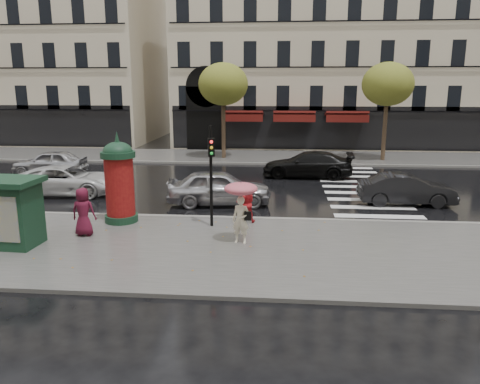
# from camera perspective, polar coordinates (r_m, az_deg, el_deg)

# --- Properties ---
(ground) EXTENTS (160.00, 160.00, 0.00)m
(ground) POSITION_cam_1_polar(r_m,az_deg,el_deg) (15.56, -2.58, -6.55)
(ground) COLOR black
(ground) RESTS_ON ground
(near_sidewalk) EXTENTS (90.00, 7.00, 0.12)m
(near_sidewalk) POSITION_cam_1_polar(r_m,az_deg,el_deg) (15.08, -2.83, -6.97)
(near_sidewalk) COLOR #474744
(near_sidewalk) RESTS_ON ground
(far_sidewalk) EXTENTS (90.00, 6.00, 0.12)m
(far_sidewalk) POSITION_cam_1_polar(r_m,az_deg,el_deg) (33.98, 1.57, 4.32)
(far_sidewalk) COLOR #474744
(far_sidewalk) RESTS_ON ground
(near_kerb) EXTENTS (90.00, 0.25, 0.14)m
(near_kerb) POSITION_cam_1_polar(r_m,az_deg,el_deg) (18.38, -1.37, -3.22)
(near_kerb) COLOR slate
(near_kerb) RESTS_ON ground
(far_kerb) EXTENTS (90.00, 0.25, 0.14)m
(far_kerb) POSITION_cam_1_polar(r_m,az_deg,el_deg) (31.02, 1.24, 3.50)
(far_kerb) COLOR slate
(far_kerb) RESTS_ON ground
(zebra_crossing) EXTENTS (3.60, 11.75, 0.01)m
(zebra_crossing) POSITION_cam_1_polar(r_m,az_deg,el_deg) (25.02, 14.12, 0.63)
(zebra_crossing) COLOR silver
(zebra_crossing) RESTS_ON ground
(bldg_far_corner) EXTENTS (26.00, 14.00, 22.90)m
(bldg_far_corner) POSITION_cam_1_polar(r_m,az_deg,el_deg) (45.13, 10.71, 20.60)
(bldg_far_corner) COLOR #B7A88C
(bldg_far_corner) RESTS_ON ground
(bldg_far_left) EXTENTS (24.00, 14.00, 22.90)m
(bldg_far_left) POSITION_cam_1_polar(r_m,az_deg,el_deg) (50.93, -24.57, 18.81)
(bldg_far_left) COLOR #B7A88C
(bldg_far_left) RESTS_ON ground
(tree_far_left) EXTENTS (3.40, 3.40, 6.64)m
(tree_far_left) POSITION_cam_1_polar(r_m,az_deg,el_deg) (32.77, -2.06, 12.96)
(tree_far_left) COLOR #38281C
(tree_far_left) RESTS_ON ground
(tree_far_right) EXTENTS (3.40, 3.40, 6.64)m
(tree_far_right) POSITION_cam_1_polar(r_m,az_deg,el_deg) (33.29, 17.56, 12.38)
(tree_far_right) COLOR #38281C
(tree_far_right) RESTS_ON ground
(woman_umbrella) EXTENTS (1.08, 1.08, 2.08)m
(woman_umbrella) POSITION_cam_1_polar(r_m,az_deg,el_deg) (15.08, 0.12, -1.26)
(woman_umbrella) COLOR #F3E7C8
(woman_umbrella) RESTS_ON near_sidewalk
(woman_red) EXTENTS (0.79, 0.67, 1.46)m
(woman_red) POSITION_cam_1_polar(r_m,az_deg,el_deg) (17.53, 0.71, -1.38)
(woman_red) COLOR #A11318
(woman_red) RESTS_ON near_sidewalk
(man_burgundy) EXTENTS (0.82, 0.54, 1.67)m
(man_burgundy) POSITION_cam_1_polar(r_m,az_deg,el_deg) (16.85, -18.55, -2.30)
(man_burgundy) COLOR #531024
(man_burgundy) RESTS_ON near_sidewalk
(morris_column) EXTENTS (1.27, 1.27, 3.42)m
(morris_column) POSITION_cam_1_polar(r_m,az_deg,el_deg) (17.99, -14.50, 1.54)
(morris_column) COLOR #143320
(morris_column) RESTS_ON near_sidewalk
(traffic_light) EXTENTS (0.26, 0.36, 3.66)m
(traffic_light) POSITION_cam_1_polar(r_m,az_deg,el_deg) (16.69, -3.54, 3.10)
(traffic_light) COLOR black
(traffic_light) RESTS_ON near_sidewalk
(newsstand) EXTENTS (1.90, 1.63, 2.20)m
(newsstand) POSITION_cam_1_polar(r_m,az_deg,el_deg) (16.57, -26.10, -2.15)
(newsstand) COLOR #143320
(newsstand) RESTS_ON near_sidewalk
(car_silver) EXTENTS (4.74, 2.35, 1.55)m
(car_silver) POSITION_cam_1_polar(r_m,az_deg,el_deg) (20.56, -2.58, 0.57)
(car_silver) COLOR #A7A7AC
(car_silver) RESTS_ON ground
(car_darkgrey) EXTENTS (4.15, 1.47, 1.37)m
(car_darkgrey) POSITION_cam_1_polar(r_m,az_deg,el_deg) (21.85, 19.61, 0.31)
(car_darkgrey) COLOR black
(car_darkgrey) RESTS_ON ground
(car_white) EXTENTS (5.14, 2.61, 1.39)m
(car_white) POSITION_cam_1_polar(r_m,az_deg,el_deg) (23.97, -20.44, 1.35)
(car_white) COLOR silver
(car_white) RESTS_ON ground
(car_black) EXTENTS (5.19, 2.41, 1.47)m
(car_black) POSITION_cam_1_polar(r_m,az_deg,el_deg) (26.92, 8.24, 3.33)
(car_black) COLOR black
(car_black) RESTS_ON ground
(car_far_silver) EXTENTS (4.28, 1.89, 1.43)m
(car_far_silver) POSITION_cam_1_polar(r_m,az_deg,el_deg) (29.68, -22.16, 3.36)
(car_far_silver) COLOR #B0B1B6
(car_far_silver) RESTS_ON ground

